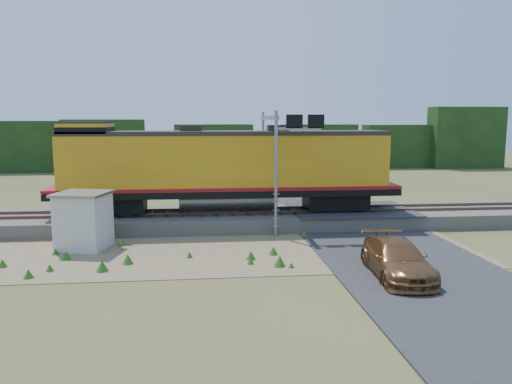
{
  "coord_description": "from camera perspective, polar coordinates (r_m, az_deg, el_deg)",
  "views": [
    {
      "loc": [
        -1.55,
        -22.05,
        6.08
      ],
      "look_at": [
        1.09,
        3.0,
        2.4
      ],
      "focal_mm": 35.0,
      "sensor_mm": 36.0,
      "label": 1
    }
  ],
  "objects": [
    {
      "name": "ground",
      "position": [
        22.93,
        -1.95,
        -7.07
      ],
      "size": [
        140.0,
        140.0,
        0.0
      ],
      "primitive_type": "plane",
      "color": "#475123",
      "rests_on": "ground"
    },
    {
      "name": "locomotive",
      "position": [
        28.19,
        -3.97,
        2.91
      ],
      "size": [
        19.46,
        2.97,
        5.02
      ],
      "color": "black",
      "rests_on": "rails"
    },
    {
      "name": "tree_line_north",
      "position": [
        60.14,
        -4.56,
        5.42
      ],
      "size": [
        130.0,
        3.0,
        6.5
      ],
      "color": "#173412",
      "rests_on": "ground"
    },
    {
      "name": "car",
      "position": [
        20.24,
        15.81,
        -7.4
      ],
      "size": [
        2.33,
        5.02,
        1.42
      ],
      "primitive_type": "imported",
      "rotation": [
        0.0,
        0.0,
        -0.07
      ],
      "color": "brown",
      "rests_on": "ground"
    },
    {
      "name": "weed_clumps",
      "position": [
        23.05,
        -10.75,
        -7.13
      ],
      "size": [
        15.0,
        6.2,
        0.56
      ],
      "primitive_type": null,
      "color": "#2D631C",
      "rests_on": "ground"
    },
    {
      "name": "signal_gantry",
      "position": [
        27.72,
        2.34,
        5.94
      ],
      "size": [
        2.59,
        6.2,
        6.53
      ],
      "color": "gray",
      "rests_on": "ground"
    },
    {
      "name": "ballast",
      "position": [
        28.66,
        -2.81,
        -3.13
      ],
      "size": [
        70.0,
        5.0,
        0.8
      ],
      "primitive_type": "cube",
      "color": "slate",
      "rests_on": "ground"
    },
    {
      "name": "dirt_shoulder",
      "position": [
        23.36,
        -6.97,
        -6.8
      ],
      "size": [
        26.0,
        8.0,
        0.03
      ],
      "primitive_type": "cube",
      "color": "#8C7754",
      "rests_on": "ground"
    },
    {
      "name": "shed",
      "position": [
        24.83,
        -19.09,
        -3.08
      ],
      "size": [
        2.73,
        2.73,
        2.71
      ],
      "rotation": [
        0.0,
        0.0,
        -0.22
      ],
      "color": "silver",
      "rests_on": "ground"
    },
    {
      "name": "rails",
      "position": [
        28.57,
        -2.82,
        -2.18
      ],
      "size": [
        70.0,
        1.54,
        0.16
      ],
      "color": "brown",
      "rests_on": "ballast"
    },
    {
      "name": "road",
      "position": [
        25.07,
        14.18,
        -5.78
      ],
      "size": [
        7.0,
        66.0,
        0.86
      ],
      "color": "#38383A",
      "rests_on": "ground"
    }
  ]
}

